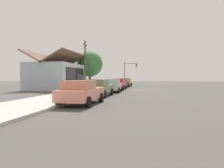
{
  "coord_description": "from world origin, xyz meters",
  "views": [
    {
      "loc": [
        -28.93,
        -1.71,
        1.8
      ],
      "look_at": [
        -2.51,
        3.08,
        0.9
      ],
      "focal_mm": 32.7,
      "sensor_mm": 36.0,
      "label": 1
    }
  ],
  "objects_px": {
    "fire_hydrant_red": "(86,91)",
    "car_mustard": "(126,82)",
    "utility_pole_wooden": "(85,64)",
    "car_olive": "(99,88)",
    "traffic_light_main": "(129,70)",
    "car_coral": "(81,92)",
    "shade_tree": "(90,64)",
    "car_cherry": "(119,84)",
    "car_charcoal": "(122,83)",
    "car_silver": "(112,85)"
  },
  "relations": [
    {
      "from": "car_mustard",
      "to": "utility_pole_wooden",
      "type": "relative_size",
      "value": 0.59
    },
    {
      "from": "car_cherry",
      "to": "car_charcoal",
      "type": "xyz_separation_m",
      "value": [
        5.29,
        0.17,
        -0.0
      ]
    },
    {
      "from": "car_olive",
      "to": "traffic_light_main",
      "type": "bearing_deg",
      "value": 0.73
    },
    {
      "from": "car_charcoal",
      "to": "car_cherry",
      "type": "bearing_deg",
      "value": -174.99
    },
    {
      "from": "car_olive",
      "to": "fire_hydrant_red",
      "type": "distance_m",
      "value": 1.35
    },
    {
      "from": "car_cherry",
      "to": "car_charcoal",
      "type": "relative_size",
      "value": 0.99
    },
    {
      "from": "car_cherry",
      "to": "shade_tree",
      "type": "height_order",
      "value": "shade_tree"
    },
    {
      "from": "car_coral",
      "to": "fire_hydrant_red",
      "type": "bearing_deg",
      "value": 17.22
    },
    {
      "from": "shade_tree",
      "to": "car_mustard",
      "type": "bearing_deg",
      "value": -49.2
    },
    {
      "from": "utility_pole_wooden",
      "to": "fire_hydrant_red",
      "type": "distance_m",
      "value": 13.39
    },
    {
      "from": "car_mustard",
      "to": "car_silver",
      "type": "bearing_deg",
      "value": 179.07
    },
    {
      "from": "car_olive",
      "to": "car_mustard",
      "type": "relative_size",
      "value": 1.1
    },
    {
      "from": "car_charcoal",
      "to": "traffic_light_main",
      "type": "distance_m",
      "value": 10.32
    },
    {
      "from": "car_silver",
      "to": "fire_hydrant_red",
      "type": "relative_size",
      "value": 6.84
    },
    {
      "from": "car_cherry",
      "to": "traffic_light_main",
      "type": "relative_size",
      "value": 0.89
    },
    {
      "from": "car_olive",
      "to": "fire_hydrant_red",
      "type": "bearing_deg",
      "value": 85.72
    },
    {
      "from": "car_olive",
      "to": "car_mustard",
      "type": "xyz_separation_m",
      "value": [
        21.97,
        -0.17,
        -0.0
      ]
    },
    {
      "from": "fire_hydrant_red",
      "to": "car_mustard",
      "type": "bearing_deg",
      "value": -3.85
    },
    {
      "from": "car_coral",
      "to": "fire_hydrant_red",
      "type": "distance_m",
      "value": 6.02
    },
    {
      "from": "car_mustard",
      "to": "utility_pole_wooden",
      "type": "distance_m",
      "value": 11.42
    },
    {
      "from": "car_olive",
      "to": "car_coral",
      "type": "bearing_deg",
      "value": -176.14
    },
    {
      "from": "car_coral",
      "to": "car_olive",
      "type": "relative_size",
      "value": 0.93
    },
    {
      "from": "car_charcoal",
      "to": "shade_tree",
      "type": "distance_m",
      "value": 6.76
    },
    {
      "from": "car_silver",
      "to": "car_coral",
      "type": "bearing_deg",
      "value": 178.61
    },
    {
      "from": "shade_tree",
      "to": "fire_hydrant_red",
      "type": "xyz_separation_m",
      "value": [
        -16.67,
        -4.52,
        -3.65
      ]
    },
    {
      "from": "car_coral",
      "to": "car_silver",
      "type": "distance_m",
      "value": 11.4
    },
    {
      "from": "car_olive",
      "to": "car_charcoal",
      "type": "relative_size",
      "value": 1.04
    },
    {
      "from": "car_olive",
      "to": "shade_tree",
      "type": "distance_m",
      "value": 18.09
    },
    {
      "from": "shade_tree",
      "to": "car_olive",
      "type": "bearing_deg",
      "value": -160.88
    },
    {
      "from": "car_olive",
      "to": "shade_tree",
      "type": "relative_size",
      "value": 0.75
    },
    {
      "from": "car_cherry",
      "to": "traffic_light_main",
      "type": "height_order",
      "value": "traffic_light_main"
    },
    {
      "from": "car_olive",
      "to": "car_mustard",
      "type": "distance_m",
      "value": 21.97
    },
    {
      "from": "car_mustard",
      "to": "traffic_light_main",
      "type": "height_order",
      "value": "traffic_light_main"
    },
    {
      "from": "car_cherry",
      "to": "car_charcoal",
      "type": "distance_m",
      "value": 5.3
    },
    {
      "from": "car_olive",
      "to": "traffic_light_main",
      "type": "height_order",
      "value": "traffic_light_main"
    },
    {
      "from": "car_mustard",
      "to": "traffic_light_main",
      "type": "bearing_deg",
      "value": -3.63
    },
    {
      "from": "traffic_light_main",
      "to": "utility_pole_wooden",
      "type": "height_order",
      "value": "utility_pole_wooden"
    },
    {
      "from": "utility_pole_wooden",
      "to": "fire_hydrant_red",
      "type": "height_order",
      "value": "utility_pole_wooden"
    },
    {
      "from": "car_olive",
      "to": "car_silver",
      "type": "xyz_separation_m",
      "value": [
        5.72,
        -0.26,
        0.0
      ]
    },
    {
      "from": "car_coral",
      "to": "car_charcoal",
      "type": "xyz_separation_m",
      "value": [
        22.24,
        0.18,
        -0.0
      ]
    },
    {
      "from": "car_coral",
      "to": "shade_tree",
      "type": "bearing_deg",
      "value": 17.51
    },
    {
      "from": "car_cherry",
      "to": "traffic_light_main",
      "type": "bearing_deg",
      "value": -0.08
    },
    {
      "from": "shade_tree",
      "to": "traffic_light_main",
      "type": "height_order",
      "value": "shade_tree"
    },
    {
      "from": "car_silver",
      "to": "car_olive",
      "type": "bearing_deg",
      "value": 176.15
    },
    {
      "from": "shade_tree",
      "to": "car_silver",
      "type": "bearing_deg",
      "value": -151.23
    },
    {
      "from": "car_olive",
      "to": "car_silver",
      "type": "distance_m",
      "value": 5.73
    },
    {
      "from": "car_cherry",
      "to": "shade_tree",
      "type": "bearing_deg",
      "value": 47.97
    },
    {
      "from": "car_olive",
      "to": "shade_tree",
      "type": "xyz_separation_m",
      "value": [
        16.8,
        5.82,
        3.33
      ]
    },
    {
      "from": "car_olive",
      "to": "car_cherry",
      "type": "xyz_separation_m",
      "value": [
        11.26,
        -0.23,
        -0.0
      ]
    },
    {
      "from": "car_olive",
      "to": "utility_pole_wooden",
      "type": "distance_m",
      "value": 13.88
    }
  ]
}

